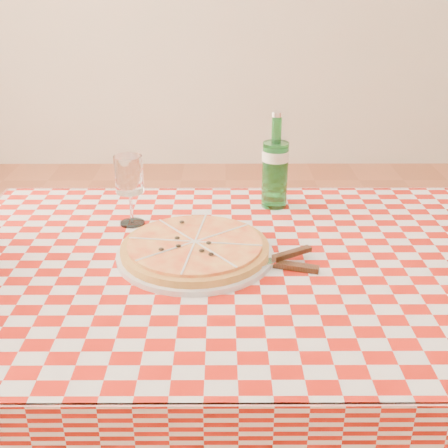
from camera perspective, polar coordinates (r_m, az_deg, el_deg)
The scene contains 6 objects.
dining_table at distance 1.28m, azimuth 0.91°, elevation -7.59°, with size 1.20×0.80×0.75m.
tablecloth at distance 1.23m, azimuth 0.94°, elevation -3.85°, with size 1.30×0.90×0.01m, color #9D1309.
pizza_plate at distance 1.24m, azimuth -2.96°, elevation -2.37°, with size 0.35×0.35×0.05m, color #BD853F, non-canonical shape.
water_bottle at distance 1.48m, azimuth 5.24°, elevation 6.46°, with size 0.07×0.07×0.26m, color #1A6928, non-canonical shape.
wine_glass at distance 1.39m, azimuth -9.52°, elevation 3.35°, with size 0.07×0.07×0.18m, color silver, non-canonical shape.
cutlery at distance 1.20m, azimuth 5.07°, elevation -3.76°, with size 0.25×0.20×0.03m, color silver, non-canonical shape.
Camera 1 is at (-0.02, -1.09, 1.33)m, focal length 45.00 mm.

